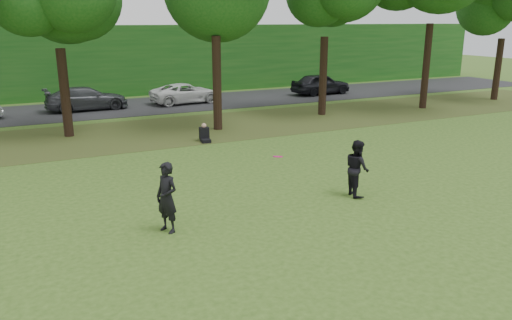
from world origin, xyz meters
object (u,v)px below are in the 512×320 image
at_px(frisbee, 278,157).
at_px(seated_person, 205,135).
at_px(player_right, 357,168).
at_px(player_left, 167,198).

relative_size(frisbee, seated_person, 0.43).
xyz_separation_m(player_right, frisbee, (-3.01, -0.37, 0.82)).
height_order(frisbee, seated_person, frisbee).
xyz_separation_m(player_right, seated_person, (-1.86, 8.94, -0.59)).
distance_m(player_left, seated_person, 10.11).
bearing_deg(seated_person, player_right, -71.01).
height_order(player_right, seated_person, player_right).
bearing_deg(player_right, frisbee, 108.20).
distance_m(player_right, seated_person, 9.15).
xyz_separation_m(player_left, player_right, (6.15, 0.18, -0.04)).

